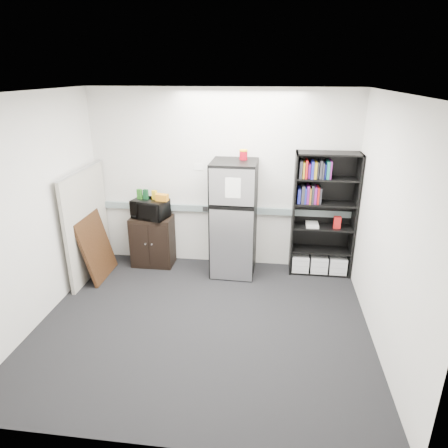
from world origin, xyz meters
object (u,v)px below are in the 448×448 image
at_px(cabinet, 153,241).
at_px(microwave, 150,209).
at_px(bookshelf, 323,216).
at_px(refrigerator, 234,219).
at_px(cubicle_partition, 87,224).

distance_m(cabinet, microwave, 0.54).
bearing_deg(cabinet, microwave, -90.00).
distance_m(bookshelf, cabinet, 2.64).
bearing_deg(bookshelf, cabinet, -178.58).
xyz_separation_m(bookshelf, refrigerator, (-1.31, -0.14, -0.05)).
relative_size(cubicle_partition, microwave, 3.12).
relative_size(bookshelf, cabinet, 2.33).
distance_m(bookshelf, refrigerator, 1.31).
distance_m(cubicle_partition, cabinet, 1.02).
relative_size(cabinet, refrigerator, 0.46).
bearing_deg(microwave, bookshelf, 16.36).
xyz_separation_m(cubicle_partition, microwave, (0.84, 0.40, 0.13)).
bearing_deg(refrigerator, cubicle_partition, -169.40).
xyz_separation_m(bookshelf, microwave, (-2.59, -0.08, 0.03)).
xyz_separation_m(bookshelf, cabinet, (-2.59, -0.06, -0.52)).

